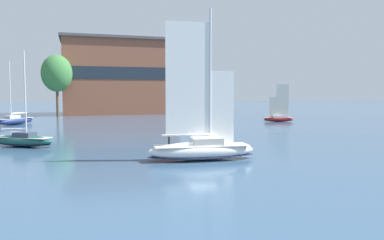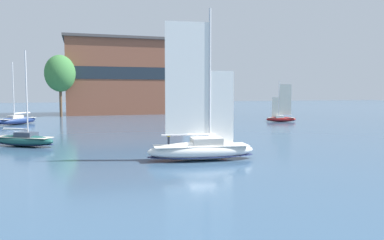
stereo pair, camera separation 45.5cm
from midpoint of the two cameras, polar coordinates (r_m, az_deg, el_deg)
ground_plane at (r=35.52m, az=1.09°, el=-6.08°), size 400.00×400.00×0.00m
waterfront_building at (r=110.50m, az=-10.96°, el=6.53°), size 32.80×15.65×21.44m
tree_shore_center at (r=101.27m, az=-20.04°, el=6.68°), size 7.63×7.63×15.70m
sailboat_main at (r=35.34m, az=1.12°, el=-4.31°), size 10.50×3.92×14.09m
sailboat_moored_near_marina at (r=81.81m, az=12.88°, el=0.27°), size 6.60×3.54×8.75m
sailboat_moored_mid_channel at (r=48.24m, az=-24.71°, el=-2.80°), size 8.06×6.31×11.17m
sailboat_moored_far_slip at (r=80.91m, az=-25.62°, el=-0.04°), size 7.60×8.31×12.12m
channel_buoy at (r=46.29m, az=4.36°, el=-2.63°), size 1.14×1.14×2.05m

